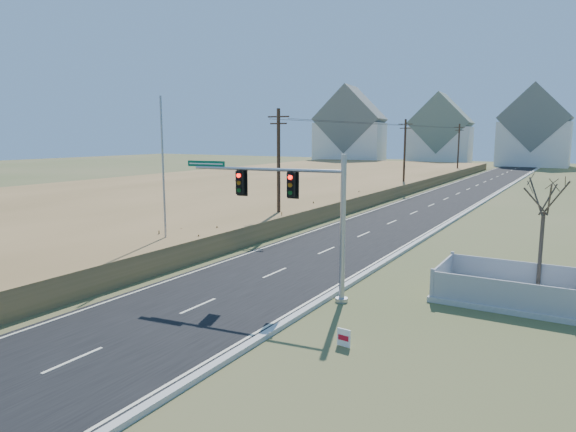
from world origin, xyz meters
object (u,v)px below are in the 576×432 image
(fence_enclosure, at_px, (508,294))
(flagpole, at_px, (164,196))
(traffic_signal_mast, at_px, (303,208))
(bare_tree, at_px, (545,193))
(open_sign, at_px, (344,338))

(fence_enclosure, xyz_separation_m, flagpole, (-17.92, -2.06, 3.40))
(traffic_signal_mast, bearing_deg, bare_tree, 26.48)
(flagpole, xyz_separation_m, bare_tree, (18.95, 3.79, 0.86))
(traffic_signal_mast, xyz_separation_m, bare_tree, (8.92, 5.82, 0.58))
(bare_tree, bearing_deg, fence_enclosure, -120.74)
(bare_tree, bearing_deg, flagpole, -168.69)
(traffic_signal_mast, distance_m, bare_tree, 10.67)
(bare_tree, bearing_deg, traffic_signal_mast, -146.88)
(traffic_signal_mast, relative_size, open_sign, 12.86)
(fence_enclosure, distance_m, open_sign, 9.11)
(open_sign, distance_m, flagpole, 15.51)
(flagpole, height_order, bare_tree, flagpole)
(open_sign, bearing_deg, fence_enclosure, 69.64)
(fence_enclosure, height_order, open_sign, fence_enclosure)
(traffic_signal_mast, height_order, open_sign, traffic_signal_mast)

